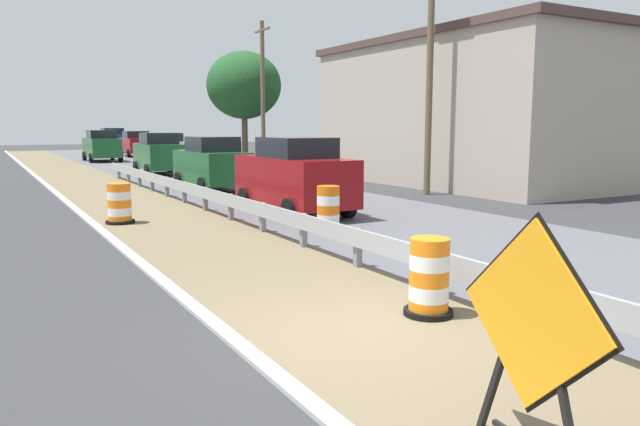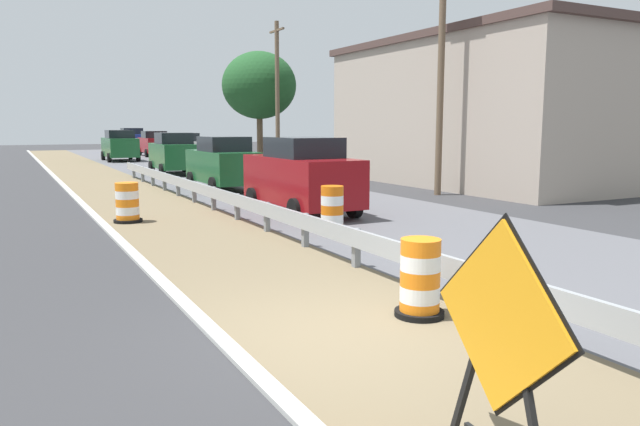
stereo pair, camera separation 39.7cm
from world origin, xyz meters
name	(u,v)px [view 1 (the left image)]	position (x,y,z in m)	size (l,w,h in m)	color
ground_plane	(347,334)	(0.00, 0.00, 0.00)	(160.00, 160.00, 0.00)	#333335
median_dirt_strip	(381,327)	(0.49, 0.00, 0.00)	(3.39, 120.00, 0.01)	#706047
far_lane_asphalt	(629,277)	(5.54, 0.00, 0.00)	(6.69, 120.00, 0.00)	#56565B
curb_near_edge	(248,353)	(-1.30, 0.00, 0.00)	(0.20, 120.00, 0.11)	#ADADA8
guardrail_median	(389,249)	(1.95, 1.84, 0.52)	(0.18, 44.99, 0.71)	#999EA3
warning_sign_diamond	(531,326)	(-0.29, -2.99, 1.04)	(0.16, 1.52, 1.89)	black
traffic_barrel_nearest	(429,281)	(1.32, 0.09, 0.47)	(0.66, 0.66, 1.04)	orange
traffic_barrel_close	(328,212)	(3.29, 6.06, 0.50)	(0.66, 0.66, 1.11)	orange
traffic_barrel_mid	(120,205)	(-0.65, 9.91, 0.47)	(0.73, 0.73, 1.03)	orange
car_lead_near_lane	(102,146)	(3.90, 38.30, 1.08)	(2.18, 4.68, 2.16)	#195128
car_trailing_near_lane	(136,144)	(7.59, 44.06, 1.02)	(2.24, 4.84, 2.03)	maroon
car_lead_far_lane	(294,176)	(4.06, 9.29, 1.08)	(1.99, 4.54, 2.16)	maroon
car_mid_far_lane	(113,140)	(7.36, 52.32, 1.12)	(2.16, 4.21, 2.24)	navy
car_trailing_far_lane	(211,164)	(4.14, 16.42, 1.03)	(1.98, 4.31, 2.07)	#195128
car_distant_a	(167,148)	(7.34, 34.13, 1.00)	(2.21, 4.38, 1.99)	silver
car_distant_b	(159,154)	(4.33, 24.87, 1.06)	(2.06, 4.10, 2.12)	#195128
roadside_shop_near	(462,111)	(14.54, 13.86, 3.09)	(6.74, 13.72, 6.15)	#AD9E8E
utility_pole_near	(430,74)	(10.43, 11.13, 4.31)	(0.24, 1.80, 8.31)	brown
utility_pole_mid	(263,94)	(10.36, 25.30, 4.24)	(0.24, 1.80, 8.16)	brown
tree_roadside	(244,85)	(10.46, 28.23, 4.85)	(4.45, 4.45, 6.87)	brown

